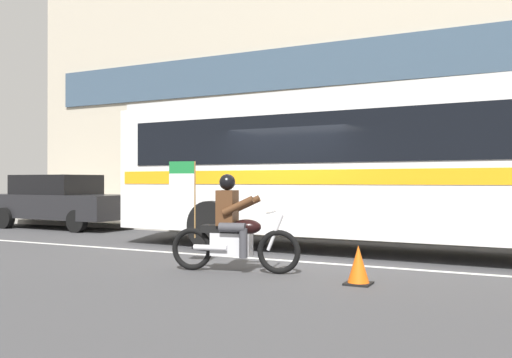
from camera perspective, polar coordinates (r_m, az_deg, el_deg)
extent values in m
plane|color=#3D3D3F|center=(10.69, 2.96, -8.02)|extent=(60.00, 60.00, 0.00)
cube|color=#A39E93|center=(15.47, 10.55, -5.32)|extent=(28.00, 3.80, 0.15)
cube|color=silver|center=(10.15, 1.60, -8.42)|extent=(26.60, 0.14, 0.01)
cube|color=#384C60|center=(17.61, 12.23, 12.12)|extent=(25.76, 0.10, 1.40)
cube|color=white|center=(11.07, 16.92, 1.23)|extent=(13.15, 3.01, 2.70)
cube|color=black|center=(11.10, 16.91, 4.07)|extent=(12.11, 3.02, 0.96)
cube|color=orange|center=(11.07, 16.92, 0.20)|extent=(12.89, 3.03, 0.28)
cube|color=silver|center=(11.20, 16.91, 8.46)|extent=(12.89, 2.88, 0.16)
cylinder|color=black|center=(11.42, -4.70, -4.90)|extent=(1.04, 0.30, 1.04)
torus|color=black|center=(8.57, 2.40, -7.64)|extent=(0.69, 0.23, 0.69)
torus|color=black|center=(9.00, -6.72, -7.29)|extent=(0.69, 0.23, 0.69)
cube|color=silver|center=(8.76, -2.59, -6.82)|extent=(0.68, 0.40, 0.36)
ellipsoid|color=black|center=(8.66, -1.00, -5.04)|extent=(0.53, 0.37, 0.24)
cube|color=black|center=(8.80, -3.83, -5.22)|extent=(0.60, 0.37, 0.12)
cylinder|color=silver|center=(8.55, 2.01, -5.64)|extent=(0.28, 0.11, 0.58)
cylinder|color=silver|center=(8.55, 1.48, -3.49)|extent=(0.17, 0.64, 0.04)
cylinder|color=silver|center=(8.71, -4.80, -7.19)|extent=(0.56, 0.20, 0.09)
cube|color=#4C2D19|center=(8.73, -3.03, -3.02)|extent=(0.35, 0.41, 0.56)
sphere|color=black|center=(8.72, -3.03, -0.33)|extent=(0.26, 0.26, 0.26)
cylinder|color=#38383D|center=(8.88, -1.80, -4.91)|extent=(0.44, 0.23, 0.15)
cylinder|color=#38383D|center=(8.86, -0.68, -6.49)|extent=(0.13, 0.13, 0.46)
cylinder|color=#38383D|center=(8.54, -2.50, -5.10)|extent=(0.44, 0.23, 0.15)
cylinder|color=#38383D|center=(8.51, -1.34, -6.74)|extent=(0.13, 0.13, 0.46)
cylinder|color=#4C2D19|center=(8.85, -1.15, -2.73)|extent=(0.53, 0.21, 0.32)
cylinder|color=#4C2D19|center=(8.47, -1.90, -2.84)|extent=(0.53, 0.21, 0.32)
cylinder|color=olive|center=(8.91, -6.42, -2.16)|extent=(0.02, 0.02, 1.25)
cube|color=#197233|center=(9.00, -7.79, 1.20)|extent=(0.44, 0.11, 0.20)
cube|color=white|center=(9.00, -7.79, -0.07)|extent=(0.44, 0.11, 0.20)
cube|color=black|center=(17.79, -19.69, -2.69)|extent=(4.83, 2.00, 0.72)
cube|color=black|center=(17.95, -20.21, -0.56)|extent=(2.54, 1.69, 0.60)
cylinder|color=black|center=(16.16, -18.25, -4.22)|extent=(0.64, 0.22, 0.64)
cylinder|color=black|center=(18.35, -24.82, -3.73)|extent=(0.64, 0.22, 0.64)
cylinder|color=red|center=(14.37, 6.00, -4.25)|extent=(0.22, 0.22, 0.58)
sphere|color=red|center=(14.35, 6.00, -2.82)|extent=(0.20, 0.20, 0.20)
cylinder|color=red|center=(14.23, 5.81, -4.17)|extent=(0.09, 0.10, 0.09)
cone|color=#EA590F|center=(7.85, 10.68, -8.84)|extent=(0.32, 0.32, 0.55)
cube|color=black|center=(7.89, 10.68, -10.71)|extent=(0.36, 0.36, 0.03)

